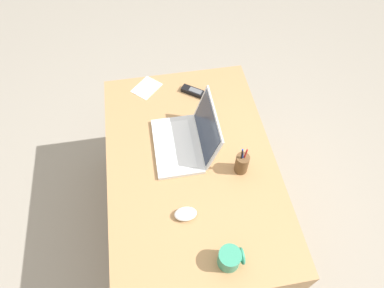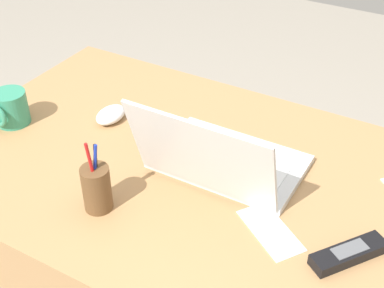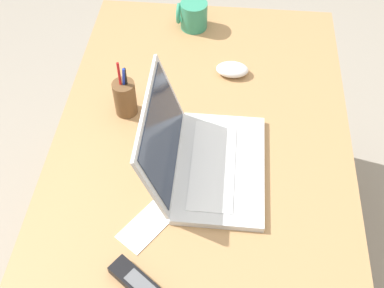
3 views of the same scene
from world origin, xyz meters
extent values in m
plane|color=gray|center=(0.00, 0.00, 0.00)|extent=(6.00, 6.00, 0.00)
cube|color=#A87C4F|center=(0.00, 0.00, 0.35)|extent=(1.22, 0.80, 0.71)
cube|color=silver|center=(-0.10, -0.05, 0.72)|extent=(0.35, 0.22, 0.02)
cube|color=silver|center=(-0.10, -0.04, 0.73)|extent=(0.28, 0.11, 0.00)
cube|color=silver|center=(-0.10, -0.12, 0.73)|extent=(0.10, 0.05, 0.00)
cube|color=silver|center=(-0.10, 0.09, 0.83)|extent=(0.33, 0.07, 0.21)
cube|color=#283347|center=(-0.10, 0.09, 0.83)|extent=(0.30, 0.06, 0.18)
ellipsoid|color=white|center=(0.27, -0.07, 0.73)|extent=(0.07, 0.10, 0.04)
cylinder|color=#338C6B|center=(0.49, 0.07, 0.75)|extent=(0.09, 0.09, 0.09)
torus|color=#338C6B|center=(0.49, 0.12, 0.76)|extent=(0.07, 0.01, 0.07)
cube|color=black|center=(-0.43, 0.10, 0.72)|extent=(0.13, 0.16, 0.02)
cube|color=#595B60|center=(-0.43, 0.10, 0.73)|extent=(0.07, 0.08, 0.00)
cylinder|color=brown|center=(0.08, 0.22, 0.76)|extent=(0.06, 0.06, 0.11)
cylinder|color=#1933B2|center=(0.08, 0.22, 0.80)|extent=(0.02, 0.02, 0.14)
cylinder|color=black|center=(0.08, 0.21, 0.80)|extent=(0.02, 0.01, 0.14)
cylinder|color=red|center=(0.08, 0.22, 0.81)|extent=(0.02, 0.01, 0.15)
cube|color=white|center=(-0.52, -0.17, 0.71)|extent=(0.18, 0.18, 0.00)
cube|color=white|center=(-0.27, 0.10, 0.71)|extent=(0.17, 0.15, 0.00)
camera|label=1|loc=(0.83, -0.14, 2.06)|focal=31.44mm
camera|label=2|loc=(-0.51, 0.85, 1.49)|focal=49.32mm
camera|label=3|loc=(-0.83, -0.05, 1.70)|focal=44.96mm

